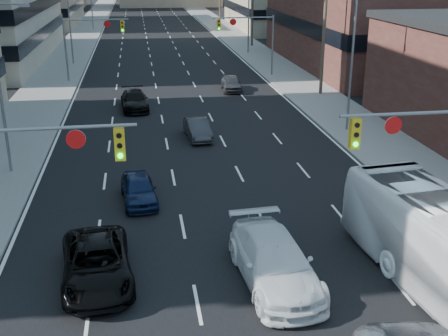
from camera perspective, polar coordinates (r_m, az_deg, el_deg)
name	(u,v)px	position (r m, az deg, el deg)	size (l,w,h in m)	color
road_surface	(149,10)	(140.56, -7.64, 15.59)	(18.00, 300.00, 0.02)	black
sidewalk_left	(100,11)	(140.75, -12.49, 15.34)	(5.00, 300.00, 0.15)	slate
sidewalk_right	(197,9)	(141.30, -2.79, 15.79)	(5.00, 300.00, 0.15)	slate
storefront_right_mid	(386,23)	(66.35, 16.14, 13.94)	(20.00, 30.00, 9.00)	#472119
signal_near_left	(18,173)	(19.67, -20.19, -0.47)	(6.59, 0.33, 6.00)	slate
signal_near_right	(440,151)	(22.08, 21.10, 1.61)	(6.59, 0.33, 6.00)	slate
signal_far_left	(90,36)	(55.65, -13.48, 12.90)	(6.09, 0.33, 6.00)	slate
signal_far_right	(250,33)	(56.58, 2.65, 13.52)	(6.09, 0.33, 6.00)	slate
utility_pole_block	(324,27)	(48.93, 10.16, 13.94)	(2.20, 0.28, 11.00)	#4C3D2D
utility_pole_midblock	(253,3)	(77.85, 2.92, 16.43)	(2.20, 0.28, 11.00)	#4C3D2D
streetlight_left_near	(2,82)	(31.44, -21.62, 8.16)	(2.03, 0.22, 9.00)	slate
streetlight_left_mid	(71,18)	(65.73, -15.30, 14.45)	(2.03, 0.22, 9.00)	slate
streetlight_right_near	(350,57)	(38.13, 12.67, 10.97)	(2.03, 0.22, 9.00)	slate
streetlight_right_far	(247,12)	(71.67, 2.39, 15.53)	(2.03, 0.22, 9.00)	slate
black_pickup	(97,264)	(20.83, -12.81, -9.45)	(2.41, 5.23, 1.45)	black
white_van	(274,261)	(20.28, 5.15, -9.43)	(2.39, 5.89, 1.71)	silver
sedan_blue	(139,189)	(27.10, -8.67, -2.13)	(1.56, 3.89, 1.32)	#0D1836
sedan_grey_center	(198,129)	(36.64, -2.69, 3.98)	(1.35, 3.88, 1.28)	#2C2B2D
sedan_black_far	(134,100)	(44.59, -9.08, 6.80)	(2.01, 4.95, 1.44)	black
sedan_grey_right	(231,83)	(50.59, 0.75, 8.62)	(1.66, 4.12, 1.40)	#313133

